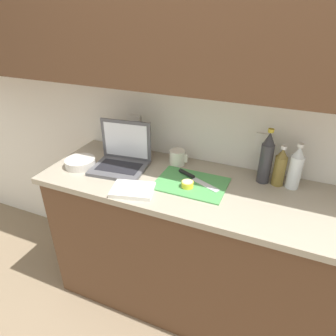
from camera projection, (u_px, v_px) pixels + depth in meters
The scene contains 13 objects.
ground_plane at pixel (214, 307), 2.04m from camera, with size 12.00×12.00×0.00m, color #847056.
wall_back at pixel (250, 63), 1.48m from camera, with size 5.20×0.38×2.60m.
counter_unit at pixel (223, 256), 1.81m from camera, with size 2.14×0.61×0.93m.
laptop at pixel (122, 157), 1.82m from camera, with size 0.34×0.29×0.27m.
cutting_board at pixel (191, 183), 1.66m from camera, with size 0.39×0.28×0.01m, color #4C9E51.
knife at pixel (191, 176), 1.70m from camera, with size 0.27×0.14×0.02m.
lemon_half_cut at pixel (187, 184), 1.61m from camera, with size 0.06×0.06×0.03m.
bottle_green_soda at pixel (295, 168), 1.58m from camera, with size 0.07×0.07×0.26m.
bottle_oil_tall at pixel (280, 167), 1.61m from camera, with size 0.07×0.07×0.23m.
bottle_water_clear at pixel (266, 158), 1.62m from camera, with size 0.07×0.07×0.31m.
measuring_cup at pixel (177, 157), 1.85m from camera, with size 0.12×0.10×0.09m.
bowl_white at pixel (80, 163), 1.84m from camera, with size 0.18×0.18×0.05m.
dish_towel at pixel (133, 190), 1.59m from camera, with size 0.22×0.16×0.02m, color silver.
Camera 1 is at (0.24, -1.35, 1.81)m, focal length 32.00 mm.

